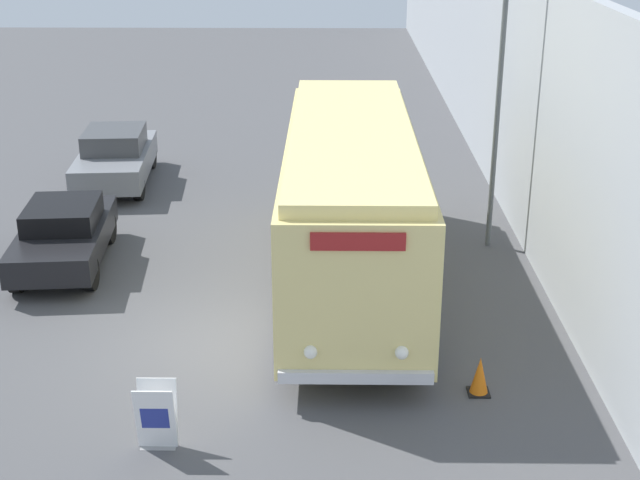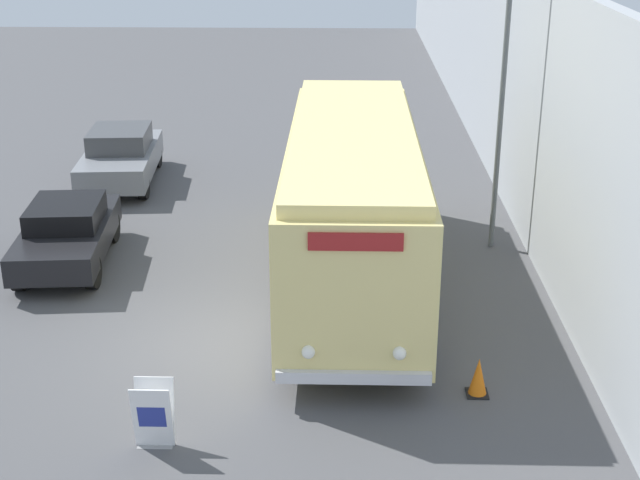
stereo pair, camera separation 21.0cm
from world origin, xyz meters
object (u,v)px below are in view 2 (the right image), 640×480
at_px(vintage_bus, 353,199).
at_px(streetlamp, 506,46).
at_px(parked_car_mid, 121,156).
at_px(sign_board, 153,415).
at_px(parked_car_near, 67,233).
at_px(traffic_cone, 478,377).

height_order(vintage_bus, streetlamp, streetlamp).
relative_size(streetlamp, parked_car_mid, 1.63).
distance_m(sign_board, parked_car_mid, 13.27).
relative_size(parked_car_near, parked_car_mid, 0.94).
relative_size(vintage_bus, streetlamp, 1.36).
bearing_deg(traffic_cone, streetlamp, 79.54).
bearing_deg(parked_car_near, parked_car_mid, 86.86).
distance_m(parked_car_mid, traffic_cone, 14.10).
bearing_deg(streetlamp, traffic_cone, -100.46).
xyz_separation_m(streetlamp, parked_car_near, (-9.55, -1.32, -3.90)).
xyz_separation_m(vintage_bus, parked_car_mid, (-6.48, 6.80, -1.12)).
height_order(streetlamp, parked_car_mid, streetlamp).
height_order(sign_board, traffic_cone, sign_board).
bearing_deg(parked_car_mid, parked_car_near, -92.42).
height_order(parked_car_near, parked_car_mid, parked_car_mid).
distance_m(streetlamp, parked_car_near, 10.40).
height_order(streetlamp, parked_car_near, streetlamp).
bearing_deg(vintage_bus, traffic_cone, -65.03).
xyz_separation_m(streetlamp, parked_car_mid, (-9.76, 4.60, -3.86)).
distance_m(vintage_bus, sign_board, 6.84).
bearing_deg(vintage_bus, parked_car_near, 171.96).
bearing_deg(sign_board, vintage_bus, 63.62).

